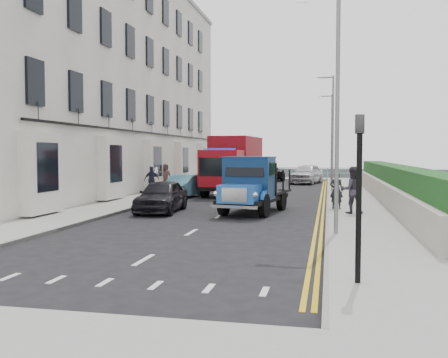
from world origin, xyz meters
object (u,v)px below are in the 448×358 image
lamp_near (333,97)px  bedford_lorry (250,188)px  lamp_far (330,133)px  lamp_mid (331,126)px  red_lorry (233,164)px  parked_car_front (162,196)px  pedestrian_east_near (336,190)px

lamp_near → bedford_lorry: (-3.12, 4.85, -2.97)m
lamp_far → lamp_mid: bearing=-90.0°
red_lorry → lamp_mid: bearing=23.5°
bedford_lorry → parked_car_front: bearing=-170.4°
lamp_mid → lamp_near: bearing=-90.0°
lamp_near → parked_car_front: lamp_near is taller
parked_car_front → pedestrian_east_near: size_ratio=2.56×
red_lorry → pedestrian_east_near: 9.56m
lamp_mid → bedford_lorry: 11.96m
lamp_mid → red_lorry: lamp_mid is taller
lamp_near → lamp_mid: 16.00m
lamp_mid → lamp_far: same height
lamp_far → red_lorry: (-5.53, -11.97, -2.20)m
lamp_mid → bedford_lorry: (-3.12, -11.15, -2.97)m
bedford_lorry → lamp_near: bearing=-48.0°
bedford_lorry → red_lorry: bearing=113.9°
lamp_mid → bedford_lorry: size_ratio=1.42×
red_lorry → pedestrian_east_near: bearing=-48.9°
red_lorry → lamp_far: bearing=69.0°
lamp_mid → parked_car_front: 13.49m
lamp_far → parked_car_front: bearing=-107.7°
lamp_near → lamp_far: (0.00, 26.00, 0.00)m
lamp_near → parked_car_front: size_ratio=1.80×
bedford_lorry → lamp_mid: bearing=83.5°
lamp_mid → pedestrian_east_near: size_ratio=4.61×
lamp_near → pedestrian_east_near: 7.16m
lamp_near → bedford_lorry: size_ratio=1.42×
lamp_near → lamp_far: bearing=90.0°
lamp_near → pedestrian_east_near: (0.22, 6.45, -3.12)m
bedford_lorry → parked_car_front: 3.68m
pedestrian_east_near → bedford_lorry: bearing=32.8°
lamp_near → parked_car_front: 8.96m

